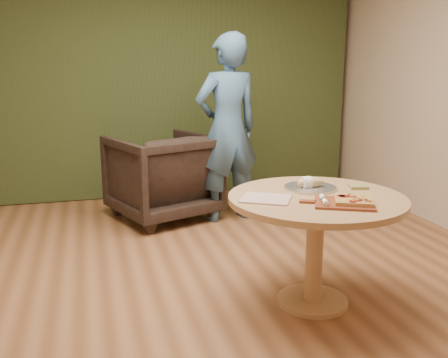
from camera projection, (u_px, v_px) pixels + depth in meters
room_shell at (222, 93)px, 3.17m from camera, size 5.04×6.04×2.84m
curtain at (157, 79)px, 5.90m from camera, size 4.80×0.14×2.78m
pedestal_table at (316, 217)px, 3.25m from camera, size 1.15×1.15×0.75m
pizza_paddle at (342, 203)px, 3.02m from camera, size 0.47×0.40×0.01m
flatbread_pizza at (353, 200)px, 3.01m from camera, size 0.29×0.29×0.04m
cutlery_roll at (324, 200)px, 3.01m from camera, size 0.08×0.20×0.03m
newspaper at (266, 199)px, 3.13m from camera, size 0.38×0.37×0.01m
serving_tray at (310, 188)px, 3.39m from camera, size 0.36×0.36×0.02m
bread_roll at (309, 183)px, 3.38m from camera, size 0.19×0.09×0.09m
green_packet at (358, 187)px, 3.41m from camera, size 0.14×0.13×0.02m
armchair at (162, 172)px, 5.16m from camera, size 1.20×1.16×0.97m
person_standing at (227, 129)px, 5.01m from camera, size 0.76×0.58×1.88m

